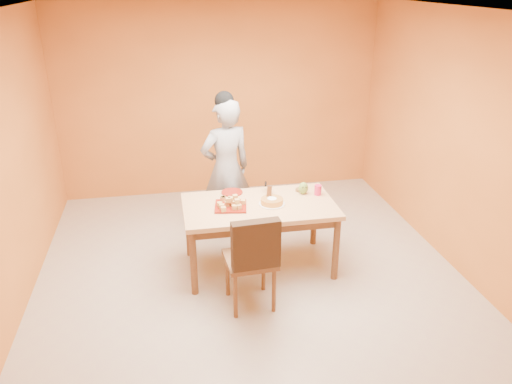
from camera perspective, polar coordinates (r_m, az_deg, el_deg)
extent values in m
plane|color=#B9AD9E|center=(5.41, -0.52, -9.88)|extent=(5.00, 5.00, 0.00)
plane|color=white|center=(4.53, -0.66, 20.02)|extent=(5.00, 5.00, 0.00)
plane|color=orange|center=(7.18, -4.17, 10.34)|extent=(4.50, 0.00, 4.50)
plane|color=orange|center=(4.95, -27.15, 1.68)|extent=(0.00, 5.00, 5.00)
plane|color=orange|center=(5.63, 22.68, 4.87)|extent=(0.00, 5.00, 5.00)
cube|color=#E0AD75|center=(5.27, 0.38, -1.64)|extent=(1.60, 0.90, 0.05)
cube|color=brown|center=(5.30, 0.37, -2.38)|extent=(1.48, 0.78, 0.10)
cylinder|color=brown|center=(5.03, -7.15, -8.08)|extent=(0.07, 0.07, 0.71)
cylinder|color=brown|center=(5.71, -7.72, -4.04)|extent=(0.07, 0.07, 0.71)
cylinder|color=brown|center=(5.29, 9.12, -6.48)|extent=(0.07, 0.07, 0.71)
cylinder|color=brown|center=(5.94, 6.67, -2.82)|extent=(0.07, 0.07, 0.71)
imported|color=gray|center=(5.95, -3.45, 2.60)|extent=(0.71, 0.57, 1.71)
cube|color=maroon|center=(5.20, -2.91, -1.63)|extent=(0.37, 0.37, 0.02)
cylinder|color=maroon|center=(5.54, -2.76, -0.03)|extent=(0.30, 0.30, 0.01)
cylinder|color=white|center=(5.25, 1.83, -1.38)|extent=(0.33, 0.33, 0.01)
cylinder|color=#EE9D3D|center=(5.24, 1.83, -1.05)|extent=(0.28, 0.28, 0.05)
cube|color=silver|center=(5.39, 1.53, 0.07)|extent=(0.12, 0.28, 0.01)
ellipsoid|color=olive|center=(5.51, 5.44, 0.44)|extent=(0.13, 0.11, 0.14)
cylinder|color=#CD1E50|center=(5.51, 7.09, 0.23)|extent=(0.08, 0.08, 0.11)
cylinder|color=#3C2710|center=(5.60, 4.99, 0.24)|extent=(0.10, 0.10, 0.03)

